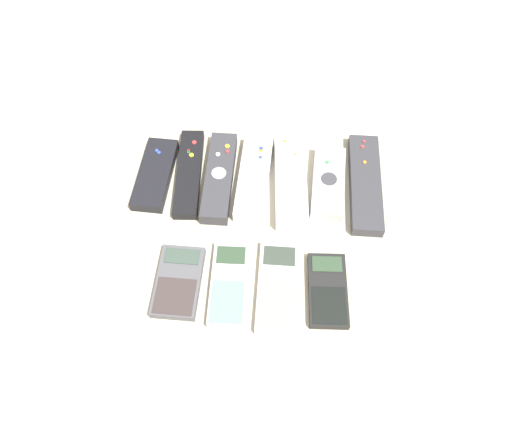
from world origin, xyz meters
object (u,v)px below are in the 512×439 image
object	(u,v)px
calculator_0	(178,282)
calculator_1	(229,284)
remote_0	(155,174)
calculator_2	(278,287)
remote_5	(328,183)
remote_6	(365,183)
remote_2	(219,177)
calculator_3	(328,290)
remote_1	(189,173)
remote_4	(291,181)
remote_3	(254,178)

from	to	relation	value
calculator_0	calculator_1	size ratio (longest dim) A/B	0.87
remote_0	calculator_2	size ratio (longest dim) A/B	1.01
remote_5	calculator_1	size ratio (longest dim) A/B	1.05
calculator_1	calculator_2	size ratio (longest dim) A/B	0.93
remote_5	remote_6	bearing A→B (deg)	6.74
remote_2	calculator_0	bearing A→B (deg)	-101.70
calculator_0	calculator_3	distance (m)	0.25
calculator_3	calculator_0	bearing A→B (deg)	178.14
remote_1	remote_2	size ratio (longest dim) A/B	1.02
remote_4	calculator_3	size ratio (longest dim) A/B	1.58
calculator_1	calculator_3	xyz separation A→B (m)	(0.16, -0.00, -0.00)
calculator_0	calculator_2	size ratio (longest dim) A/B	0.81
remote_0	remote_1	size ratio (longest dim) A/B	0.82
calculator_0	remote_0	bearing A→B (deg)	110.63
remote_1	remote_0	bearing A→B (deg)	-176.31
remote_0	remote_5	bearing A→B (deg)	2.73
remote_2	calculator_1	bearing A→B (deg)	-79.56
remote_2	calculator_0	size ratio (longest dim) A/B	1.51
remote_0	remote_4	world-z (taller)	remote_4
remote_6	calculator_3	size ratio (longest dim) A/B	1.66
remote_0	remote_1	xyz separation A→B (m)	(0.06, 0.01, -0.00)
remote_4	calculator_0	xyz separation A→B (m)	(-0.18, -0.22, -0.01)
remote_6	remote_4	bearing A→B (deg)	-177.71
remote_6	calculator_2	world-z (taller)	remote_6
calculator_0	calculator_2	bearing A→B (deg)	1.67
remote_1	remote_3	xyz separation A→B (m)	(0.12, -0.01, 0.00)
remote_0	calculator_0	bearing A→B (deg)	-67.79
remote_2	calculator_3	xyz separation A→B (m)	(0.20, -0.21, -0.01)
calculator_0	calculator_2	xyz separation A→B (m)	(0.17, 0.00, -0.00)
remote_1	calculator_2	size ratio (longest dim) A/B	1.24
remote_2	calculator_2	size ratio (longest dim) A/B	1.22
remote_3	calculator_1	xyz separation A→B (m)	(-0.03, -0.22, -0.00)
remote_3	calculator_0	world-z (taller)	remote_3
remote_4	remote_5	world-z (taller)	remote_4
remote_4	remote_5	distance (m)	0.07
calculator_1	calculator_3	world-z (taller)	same
remote_1	calculator_2	world-z (taller)	remote_1
calculator_3	remote_6	bearing A→B (deg)	69.78
remote_4	calculator_0	size ratio (longest dim) A/B	1.60
remote_3	remote_5	world-z (taller)	same
calculator_1	remote_5	bearing A→B (deg)	51.41
remote_2	calculator_0	xyz separation A→B (m)	(-0.05, -0.22, -0.01)
calculator_0	calculator_2	world-z (taller)	calculator_0
remote_2	remote_5	size ratio (longest dim) A/B	1.25
remote_1	remote_4	size ratio (longest dim) A/B	0.96
remote_1	calculator_2	xyz separation A→B (m)	(0.18, -0.22, -0.00)
remote_5	calculator_2	world-z (taller)	remote_5
calculator_0	calculator_3	bearing A→B (deg)	1.55
remote_0	remote_2	bearing A→B (deg)	2.40
remote_1	remote_5	world-z (taller)	remote_5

